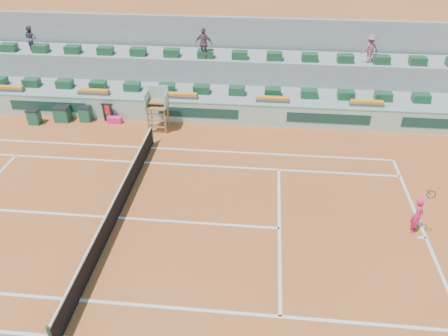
{
  "coord_description": "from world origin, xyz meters",
  "views": [
    {
      "loc": [
        5.53,
        -12.94,
        11.2
      ],
      "look_at": [
        4.0,
        2.5,
        1.0
      ],
      "focal_mm": 35.0,
      "sensor_mm": 36.0,
      "label": 1
    }
  ],
  "objects_px": {
    "umpire_chair": "(157,103)",
    "drink_cooler_a": "(85,114)",
    "tennis_player": "(418,215)",
    "player_bag": "(115,120)"
  },
  "relations": [
    {
      "from": "drink_cooler_a",
      "to": "tennis_player",
      "type": "bearing_deg",
      "value": -25.97
    },
    {
      "from": "umpire_chair",
      "to": "drink_cooler_a",
      "type": "distance_m",
      "value": 4.47
    },
    {
      "from": "player_bag",
      "to": "drink_cooler_a",
      "type": "distance_m",
      "value": 1.69
    },
    {
      "from": "drink_cooler_a",
      "to": "tennis_player",
      "type": "height_order",
      "value": "tennis_player"
    },
    {
      "from": "player_bag",
      "to": "tennis_player",
      "type": "height_order",
      "value": "tennis_player"
    },
    {
      "from": "umpire_chair",
      "to": "tennis_player",
      "type": "relative_size",
      "value": 1.05
    },
    {
      "from": "umpire_chair",
      "to": "drink_cooler_a",
      "type": "bearing_deg",
      "value": 172.56
    },
    {
      "from": "tennis_player",
      "to": "player_bag",
      "type": "bearing_deg",
      "value": 151.63
    },
    {
      "from": "umpire_chair",
      "to": "drink_cooler_a",
      "type": "relative_size",
      "value": 2.86
    },
    {
      "from": "player_bag",
      "to": "tennis_player",
      "type": "relative_size",
      "value": 0.34
    }
  ]
}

